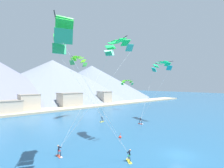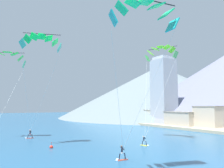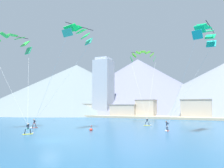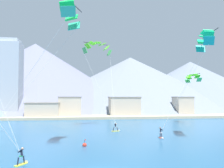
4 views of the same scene
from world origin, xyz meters
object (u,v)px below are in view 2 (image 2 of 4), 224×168
kitesurfer_near_lead (29,136)px  parafoil_kite_near_trail (7,58)px  kitesurfer_mid_center (145,143)px  race_marker_buoy (51,147)px  parafoil_kite_far_left (144,12)px  parafoil_kite_near_lead (41,41)px  kitesurfer_far_left (121,156)px  parafoil_kite_mid_center (161,52)px

kitesurfer_near_lead → parafoil_kite_near_trail: size_ratio=0.11×
kitesurfer_mid_center → race_marker_buoy: kitesurfer_mid_center is taller
kitesurfer_mid_center → parafoil_kite_far_left: (12.55, -10.60, 15.20)m
kitesurfer_mid_center → parafoil_kite_near_lead: (-8.37, -15.21, 16.92)m
kitesurfer_far_left → kitesurfer_mid_center: bearing=123.3°
kitesurfer_near_lead → kitesurfer_mid_center: size_ratio=1.01×
parafoil_kite_far_left → kitesurfer_mid_center: bearing=139.8°
kitesurfer_near_lead → parafoil_kite_mid_center: (15.69, 21.78, 16.94)m
kitesurfer_near_lead → parafoil_kite_near_trail: bearing=-110.3°
race_marker_buoy → kitesurfer_near_lead: bearing=-176.4°
kitesurfer_mid_center → kitesurfer_near_lead: bearing=-142.6°
parafoil_kite_near_trail → race_marker_buoy: size_ratio=16.09×
parafoil_kite_near_lead → parafoil_kite_mid_center: bearing=77.1°
parafoil_kite_far_left → race_marker_buoy: (-18.82, -3.08, -15.50)m
kitesurfer_near_lead → parafoil_kite_near_lead: (10.55, -0.73, 16.82)m
parafoil_kite_mid_center → parafoil_kite_far_left: bearing=-48.6°
kitesurfer_mid_center → parafoil_kite_far_left: size_ratio=0.12×
kitesurfer_mid_center → parafoil_kite_near_lead: size_ratio=0.10×
kitesurfer_mid_center → kitesurfer_far_left: size_ratio=0.99×
parafoil_kite_near_trail → parafoil_kite_far_left: bearing=14.2°
parafoil_kite_near_lead → parafoil_kite_near_trail: size_ratio=1.05×
kitesurfer_far_left → parafoil_kite_mid_center: bearing=119.3°
kitesurfer_near_lead → kitesurfer_far_left: size_ratio=1.01×
kitesurfer_near_lead → parafoil_kite_far_left: 35.12m
parafoil_kite_near_trail → parafoil_kite_mid_center: 31.51m
kitesurfer_mid_center → parafoil_kite_near_trail: bearing=-137.3°
parafoil_kite_near_lead → parafoil_kite_near_trail: parafoil_kite_near_lead is taller
parafoil_kite_near_trail → parafoil_kite_mid_center: (17.35, 26.28, 1.07)m
kitesurfer_far_left → parafoil_kite_near_trail: parafoil_kite_near_trail is taller
kitesurfer_mid_center → kitesurfer_far_left: kitesurfer_far_left is taller
parafoil_kite_mid_center → parafoil_kite_far_left: parafoil_kite_mid_center is taller
kitesurfer_near_lead → parafoil_kite_far_left: parafoil_kite_far_left is taller
parafoil_kite_far_left → race_marker_buoy: size_ratio=15.09×
kitesurfer_near_lead → parafoil_kite_near_lead: 19.87m
parafoil_kite_mid_center → parafoil_kite_far_left: size_ratio=1.13×
parafoil_kite_far_left → parafoil_kite_near_lead: bearing=-167.6°
parafoil_kite_near_lead → race_marker_buoy: bearing=35.9°
parafoil_kite_near_trail → parafoil_kite_mid_center: size_ratio=0.95×
kitesurfer_mid_center → race_marker_buoy: bearing=-114.6°
kitesurfer_far_left → parafoil_kite_mid_center: (-9.07, 16.18, 16.95)m
kitesurfer_mid_center → race_marker_buoy: 15.06m
kitesurfer_near_lead → kitesurfer_mid_center: bearing=37.4°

